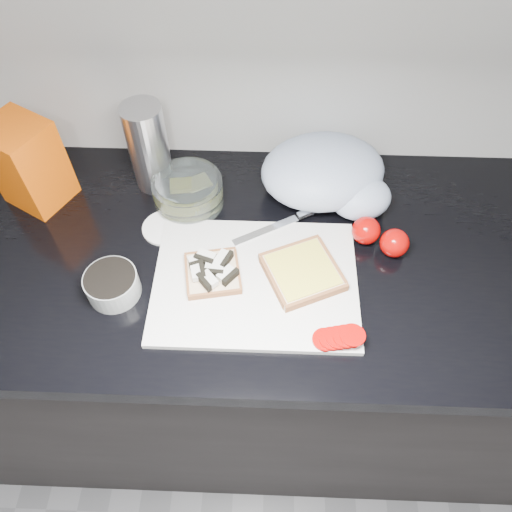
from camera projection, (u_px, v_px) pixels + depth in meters
The scene contains 14 objects.
base_cabinet at pixel (234, 348), 1.42m from camera, with size 3.50×0.60×0.86m, color black.
countertop at pixel (227, 255), 1.06m from camera, with size 3.50×0.64×0.04m, color black.
cutting_board at pixel (255, 281), 0.99m from camera, with size 0.40×0.30×0.01m, color silver.
bread_left at pixel (212, 272), 0.98m from camera, with size 0.13×0.13×0.03m.
bread_right at pixel (302, 272), 0.98m from camera, with size 0.18×0.18×0.02m.
tomato_slices at pixel (339, 338), 0.89m from camera, with size 0.10×0.06×0.02m.
knife at pixel (293, 219), 1.07m from camera, with size 0.20×0.12×0.01m.
seed_tub at pixel (112, 284), 0.95m from camera, with size 0.10×0.10×0.05m.
tub_lid at pixel (165, 228), 1.07m from camera, with size 0.10×0.10×0.01m, color white.
glass_bowl at pixel (188, 192), 1.09m from camera, with size 0.15×0.15×0.06m.
bread_bag at pixel (28, 164), 1.05m from camera, with size 0.12×0.11×0.19m, color #DA3B03.
steel_canister at pixel (149, 147), 1.07m from camera, with size 0.09×0.09×0.21m, color silver.
grocery_bag at pixel (328, 175), 1.09m from camera, with size 0.31×0.27×0.12m.
whole_tomatoes at pixel (380, 237), 1.02m from camera, with size 0.11×0.09×0.06m.
Camera 1 is at (0.09, 0.58, 1.73)m, focal length 35.00 mm.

